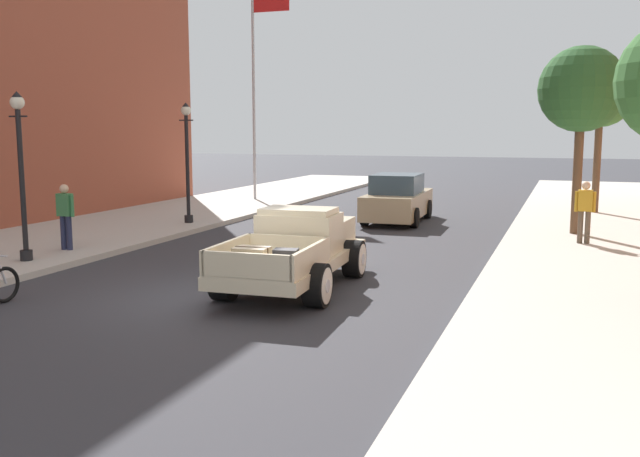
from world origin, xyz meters
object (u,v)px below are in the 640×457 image
Objects in this scene: street_tree_third at (601,94)px; pedestrian_sidewalk_left at (65,213)px; car_background_tan at (397,200)px; hotrod_truck_cream at (298,249)px; street_lamp_near at (21,163)px; street_lamp_far at (187,153)px; street_tree_second at (582,90)px; pedestrian_sidewalk_right at (585,208)px; flagpole at (258,67)px.

pedestrian_sidewalk_left is at bearing -134.25° from street_tree_third.
hotrod_truck_cream is at bearing -87.85° from car_background_tan.
street_tree_third is at bearing 67.03° from hotrod_truck_cream.
street_lamp_near is (-6.22, -10.60, 1.62)m from car_background_tan.
street_tree_second is (11.80, 1.69, 1.86)m from street_lamp_far.
car_background_tan is 7.22m from street_lamp_far.
pedestrian_sidewalk_left is (-6.32, -9.10, 0.32)m from car_background_tan.
street_lamp_near is 7.07m from street_lamp_far.
street_tree_second is at bearing 96.67° from pedestrian_sidewalk_right.
car_background_tan is 12.40m from street_lamp_near.
street_tree_second is at bearing -25.41° from flagpole.
car_background_tan is at bearing 59.58° from street_lamp_near.
street_lamp_near is (0.10, -1.50, 1.30)m from pedestrian_sidewalk_left.
street_tree_second is (5.71, -1.84, 3.47)m from car_background_tan.
flagpole is at bearing 178.84° from street_tree_third.
flagpole is 13.61m from street_tree_third.
flagpole reaches higher than street_tree_second.
pedestrian_sidewalk_left is 1.00× the size of pedestrian_sidewalk_right.
pedestrian_sidewalk_right is at bearing -0.61° from street_lamp_far.
street_lamp_far is (-6.47, 6.73, 1.63)m from hotrod_truck_cream.
car_background_tan is 11.08m from pedestrian_sidewalk_left.
hotrod_truck_cream is 6.81m from pedestrian_sidewalk_left.
hotrod_truck_cream is 8.62m from pedestrian_sidewalk_right.
street_lamp_far is at bearing 87.57° from pedestrian_sidewalk_left.
street_tree_third is (6.03, 14.24, 3.64)m from hotrod_truck_cream.
hotrod_truck_cream is 0.94× the size of street_tree_second.
flagpole reaches higher than street_tree_third.
street_tree_third reaches higher than street_tree_second.
street_lamp_near reaches higher than car_background_tan.
street_tree_third is at bearing 30.99° from street_lamp_far.
flagpole is (-0.90, 14.85, 3.39)m from street_lamp_near.
street_lamp_near is 14.92m from street_tree_second.
flagpole is (-0.80, 13.35, 4.68)m from pedestrian_sidewalk_left.
street_lamp_near is at bearing -150.26° from pedestrian_sidewalk_right.
car_background_tan is at bearing -148.20° from street_tree_third.
street_lamp_near is (-12.15, -6.94, 1.30)m from pedestrian_sidewalk_right.
pedestrian_sidewalk_left is at bearing -92.43° from street_lamp_far.
street_tree_second is (5.33, 8.41, 3.49)m from hotrod_truck_cream.
street_lamp_near is (-6.61, -0.34, 1.63)m from hotrod_truck_cream.
pedestrian_sidewalk_left and pedestrian_sidewalk_right have the same top height.
pedestrian_sidewalk_left is 0.43× the size of street_lamp_far.
pedestrian_sidewalk_right reaches higher than car_background_tan.
flagpole is 1.67× the size of street_tree_third.
pedestrian_sidewalk_right is 0.43× the size of street_lamp_near.
car_background_tan is 9.69m from flagpole.
car_background_tan reaches higher than hotrod_truck_cream.
street_tree_second reaches higher than pedestrian_sidewalk_left.
street_lamp_near is 1.00× the size of street_lamp_far.
pedestrian_sidewalk_right is (5.93, -3.66, 0.32)m from car_background_tan.
hotrod_truck_cream is 1.30× the size of street_lamp_far.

